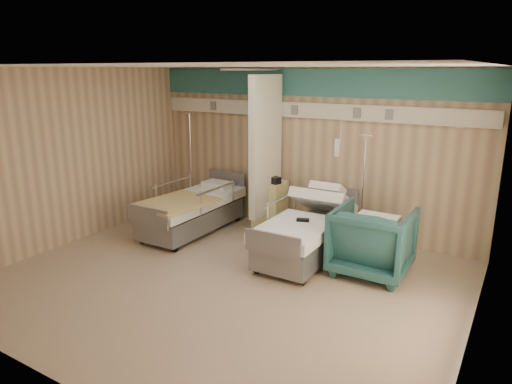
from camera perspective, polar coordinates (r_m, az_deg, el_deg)
ground at (r=6.30m, az=-3.88°, el=-10.96°), size 6.00×5.00×0.00m
room_walls at (r=5.96m, az=-3.04°, el=6.37°), size 6.04×5.04×2.82m
bed_right at (r=6.94m, az=6.38°, el=-5.67°), size 1.00×2.16×0.63m
bed_left at (r=8.05m, az=-7.97°, el=-2.77°), size 1.00×2.16×0.63m
bedside_cabinet at (r=8.16m, az=1.75°, el=-1.57°), size 0.50×0.48×0.85m
visitor_armchair at (r=6.53m, az=14.34°, el=-5.93°), size 1.02×1.05×0.95m
waffle_blanket at (r=6.34m, az=14.88°, el=-1.78°), size 0.56×0.50×0.06m
iv_stand_right at (r=7.62m, az=12.94°, el=-3.64°), size 0.32×0.32×1.79m
iv_stand_left at (r=9.21m, az=-7.99°, el=0.09°), size 0.35×0.35×1.97m
call_remote at (r=6.66m, az=5.87°, el=-3.49°), size 0.20×0.14×0.04m
tan_blanket at (r=7.59m, az=-9.97°, el=-1.31°), size 1.09×1.31×0.04m
toiletry_bag at (r=7.90m, az=2.28°, el=1.50°), size 0.25×0.20×0.12m
white_cup at (r=8.23m, az=1.03°, el=2.13°), size 0.12×0.12×0.14m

